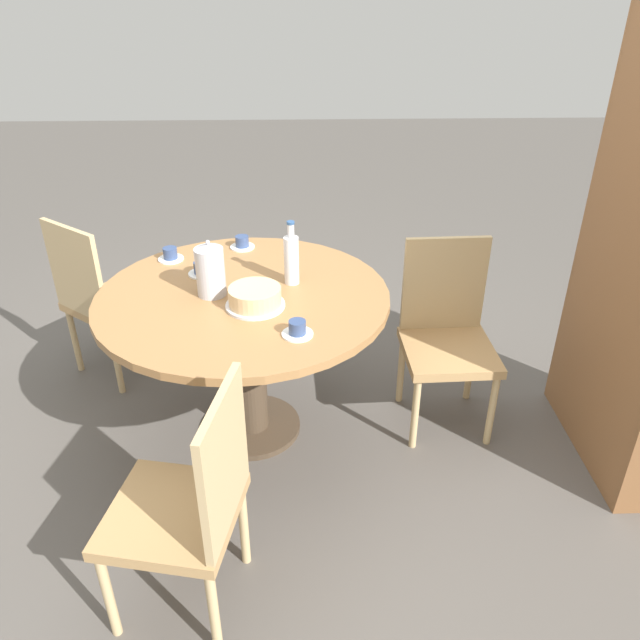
% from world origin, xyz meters
% --- Properties ---
extents(ground_plane, '(14.00, 14.00, 0.00)m').
position_xyz_m(ground_plane, '(0.00, 0.00, 0.00)').
color(ground_plane, '#56514C').
extents(dining_table, '(1.28, 1.28, 0.75)m').
position_xyz_m(dining_table, '(0.00, 0.00, 0.59)').
color(dining_table, '#473828').
rests_on(dining_table, ground_plane).
extents(chair_a, '(0.59, 0.59, 0.91)m').
position_xyz_m(chair_a, '(-0.53, -0.79, 0.47)').
color(chair_a, tan).
rests_on(chair_a, ground_plane).
extents(chair_b, '(0.49, 0.49, 0.91)m').
position_xyz_m(chair_b, '(0.94, -0.12, 0.47)').
color(chair_b, tan).
rests_on(chair_b, ground_plane).
extents(chair_c, '(0.44, 0.44, 0.91)m').
position_xyz_m(chair_c, '(-0.10, 0.94, 0.47)').
color(chair_c, tan).
rests_on(chair_c, ground_plane).
extents(coffee_pot, '(0.12, 0.12, 0.25)m').
position_xyz_m(coffee_pot, '(-0.00, -0.13, 0.86)').
color(coffee_pot, silver).
rests_on(coffee_pot, dining_table).
extents(water_bottle, '(0.07, 0.07, 0.29)m').
position_xyz_m(water_bottle, '(-0.10, 0.21, 0.87)').
color(water_bottle, silver).
rests_on(water_bottle, dining_table).
extents(cake_main, '(0.25, 0.25, 0.09)m').
position_xyz_m(cake_main, '(0.12, 0.06, 0.79)').
color(cake_main, silver).
rests_on(cake_main, dining_table).
extents(cup_a, '(0.12, 0.12, 0.06)m').
position_xyz_m(cup_a, '(-0.20, -0.20, 0.77)').
color(cup_a, white).
rests_on(cup_a, dining_table).
extents(cup_b, '(0.12, 0.12, 0.06)m').
position_xyz_m(cup_b, '(-0.37, -0.38, 0.77)').
color(cup_b, white).
rests_on(cup_b, dining_table).
extents(cup_c, '(0.12, 0.12, 0.06)m').
position_xyz_m(cup_c, '(-0.51, -0.04, 0.77)').
color(cup_c, white).
rests_on(cup_c, dining_table).
extents(cup_d, '(0.12, 0.12, 0.06)m').
position_xyz_m(cup_d, '(0.35, 0.24, 0.77)').
color(cup_d, white).
rests_on(cup_d, dining_table).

